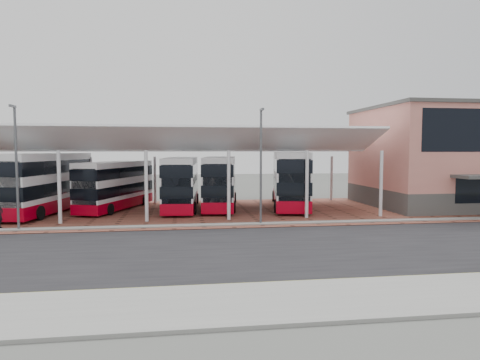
# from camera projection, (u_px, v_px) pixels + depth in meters

# --- Properties ---
(ground) EXTENTS (140.00, 140.00, 0.00)m
(ground) POSITION_uv_depth(u_px,v_px,m) (247.00, 245.00, 23.51)
(ground) COLOR #4D4F4A
(road) EXTENTS (120.00, 14.00, 0.02)m
(road) POSITION_uv_depth(u_px,v_px,m) (249.00, 249.00, 22.52)
(road) COLOR black
(road) RESTS_ON ground
(forecourt) EXTENTS (72.00, 16.00, 0.06)m
(forecourt) POSITION_uv_depth(u_px,v_px,m) (246.00, 211.00, 36.62)
(forecourt) COLOR brown
(forecourt) RESTS_ON ground
(sidewalk) EXTENTS (120.00, 4.00, 0.14)m
(sidewalk) POSITION_uv_depth(u_px,v_px,m) (288.00, 301.00, 14.61)
(sidewalk) COLOR gray
(sidewalk) RESTS_ON ground
(north_kerb) EXTENTS (120.00, 0.80, 0.14)m
(north_kerb) POSITION_uv_depth(u_px,v_px,m) (233.00, 225.00, 29.62)
(north_kerb) COLOR gray
(north_kerb) RESTS_ON ground
(yellow_line_near) EXTENTS (120.00, 0.12, 0.01)m
(yellow_line_near) POSITION_uv_depth(u_px,v_px,m) (275.00, 284.00, 16.59)
(yellow_line_near) COLOR #D0CC08
(yellow_line_near) RESTS_ON road
(yellow_line_far) EXTENTS (120.00, 0.12, 0.01)m
(yellow_line_far) POSITION_uv_depth(u_px,v_px,m) (273.00, 282.00, 16.89)
(yellow_line_far) COLOR #D0CC08
(yellow_line_far) RESTS_ON road
(canopy) EXTENTS (37.00, 11.63, 7.07)m
(canopy) POSITION_uv_depth(u_px,v_px,m) (151.00, 143.00, 36.02)
(canopy) COLOR silver
(canopy) RESTS_ON ground
(terminal) EXTENTS (18.40, 14.40, 9.25)m
(terminal) POSITION_uv_depth(u_px,v_px,m) (465.00, 156.00, 40.16)
(terminal) COLOR #4C4A47
(terminal) RESTS_ON ground
(lamp_west) EXTENTS (0.16, 0.90, 8.07)m
(lamp_west) POSITION_uv_depth(u_px,v_px,m) (16.00, 164.00, 27.43)
(lamp_west) COLOR #54575B
(lamp_west) RESTS_ON ground
(lamp_east) EXTENTS (0.16, 0.90, 8.07)m
(lamp_east) POSITION_uv_depth(u_px,v_px,m) (261.00, 163.00, 29.68)
(lamp_east) COLOR #54575B
(lamp_east) RESTS_ON ground
(bus_1) EXTENTS (4.98, 12.21, 4.91)m
(bus_1) POSITION_uv_depth(u_px,v_px,m) (47.00, 183.00, 35.23)
(bus_1) COLOR white
(bus_1) RESTS_ON forecourt
(bus_2) EXTENTS (5.67, 10.33, 4.18)m
(bus_2) POSITION_uv_depth(u_px,v_px,m) (116.00, 186.00, 37.30)
(bus_2) COLOR white
(bus_2) RESTS_ON forecourt
(bus_3) EXTENTS (3.36, 11.16, 4.53)m
(bus_3) POSITION_uv_depth(u_px,v_px,m) (181.00, 183.00, 37.71)
(bus_3) COLOR white
(bus_3) RESTS_ON forecourt
(bus_4) EXTENTS (4.07, 11.34, 4.57)m
(bus_4) POSITION_uv_depth(u_px,v_px,m) (220.00, 182.00, 38.53)
(bus_4) COLOR white
(bus_4) RESTS_ON forecourt
(bus_5) EXTENTS (5.11, 12.41, 4.99)m
(bus_5) POSITION_uv_depth(u_px,v_px,m) (290.00, 180.00, 39.05)
(bus_5) COLOR white
(bus_5) RESTS_ON forecourt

